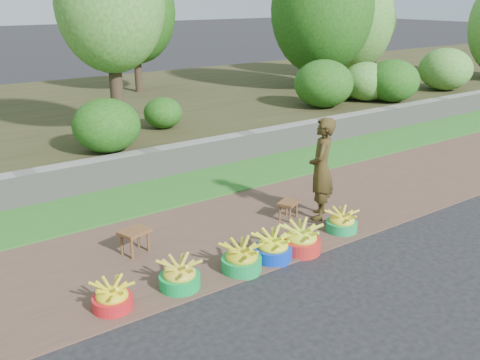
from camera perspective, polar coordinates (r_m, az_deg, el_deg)
ground_plane at (r=6.99m, az=5.91°, el=-8.78°), size 120.00×120.00×0.00m
dirt_shoulder at (r=7.86m, az=-0.12°, el=-5.28°), size 80.00×2.50×0.02m
grass_verge at (r=9.43m, az=-7.19°, el=-1.09°), size 80.00×1.50×0.04m
retaining_wall at (r=10.07m, az=-9.58°, el=1.65°), size 80.00×0.35×0.55m
earth_bank at (r=14.51m, az=-18.29°, el=6.24°), size 80.00×10.00×0.50m
vegetation at (r=12.89m, az=-18.00°, el=15.33°), size 33.51×7.67×4.68m
basin_a at (r=6.10m, az=-13.47°, el=-12.11°), size 0.44×0.44×0.33m
basin_b at (r=6.36m, az=-6.47°, el=-10.15°), size 0.48×0.48×0.36m
basin_c at (r=6.68m, az=0.16°, el=-8.40°), size 0.51×0.51×0.38m
basin_d at (r=6.97m, az=3.51°, el=-7.23°), size 0.50×0.50×0.38m
basin_e at (r=7.20m, az=6.52°, el=-6.34°), size 0.53×0.53×0.40m
basin_f at (r=7.88m, az=10.80°, el=-4.43°), size 0.45×0.45×0.34m
stool_left at (r=7.18m, az=-11.18°, el=-5.75°), size 0.44×0.38×0.33m
stool_right at (r=8.14m, az=5.18°, el=-2.68°), size 0.39×0.35×0.28m
vendor_woman at (r=8.09m, az=8.68°, el=1.21°), size 0.67×0.65×1.56m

